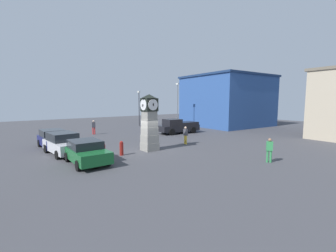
# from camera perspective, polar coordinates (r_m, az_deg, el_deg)

# --- Properties ---
(ground_plane) EXTENTS (78.38, 78.38, 0.00)m
(ground_plane) POSITION_cam_1_polar(r_m,az_deg,el_deg) (18.74, -4.95, -6.26)
(ground_plane) COLOR #424247
(clock_tower) EXTENTS (1.44, 1.40, 4.63)m
(clock_tower) POSITION_cam_1_polar(r_m,az_deg,el_deg) (18.52, -4.74, 0.74)
(clock_tower) COLOR gray
(clock_tower) RESTS_ON ground_plane
(bollard_near_tower) EXTENTS (0.26, 0.26, 0.97)m
(bollard_near_tower) POSITION_cam_1_polar(r_m,az_deg,el_deg) (17.13, -21.23, -6.20)
(bollard_near_tower) COLOR brown
(bollard_near_tower) RESTS_ON ground_plane
(bollard_mid_row) EXTENTS (0.24, 0.24, 1.02)m
(bollard_mid_row) POSITION_cam_1_polar(r_m,az_deg,el_deg) (17.12, -16.01, -5.93)
(bollard_mid_row) COLOR maroon
(bollard_mid_row) RESTS_ON ground_plane
(bollard_far_row) EXTENTS (0.29, 0.29, 1.10)m
(bollard_far_row) POSITION_cam_1_polar(r_m,az_deg,el_deg) (17.37, -11.73, -5.51)
(bollard_far_row) COLOR maroon
(bollard_far_row) RESTS_ON ground_plane
(car_navy_sedan) EXTENTS (4.35, 2.09, 1.59)m
(car_navy_sedan) POSITION_cam_1_polar(r_m,az_deg,el_deg) (22.06, -27.10, -2.90)
(car_navy_sedan) COLOR navy
(car_navy_sedan) RESTS_ON ground_plane
(car_near_tower) EXTENTS (4.49, 2.35, 1.64)m
(car_near_tower) POSITION_cam_1_polar(r_m,az_deg,el_deg) (19.22, -24.99, -4.00)
(car_near_tower) COLOR silver
(car_near_tower) RESTS_ON ground_plane
(car_by_building) EXTENTS (4.09, 2.10, 1.51)m
(car_by_building) POSITION_cam_1_polar(r_m,az_deg,el_deg) (15.75, -19.99, -6.17)
(car_by_building) COLOR #19602D
(car_by_building) RESTS_ON ground_plane
(pickup_truck) EXTENTS (2.59, 5.51, 1.85)m
(pickup_truck) POSITION_cam_1_polar(r_m,az_deg,el_deg) (28.42, 2.61, -0.00)
(pickup_truck) COLOR black
(pickup_truck) RESTS_ON ground_plane
(pedestrian_near_bench) EXTENTS (0.42, 0.28, 1.69)m
(pedestrian_near_bench) POSITION_cam_1_polar(r_m,az_deg,el_deg) (21.32, 4.48, -2.06)
(pedestrian_near_bench) COLOR gold
(pedestrian_near_bench) RESTS_ON ground_plane
(pedestrian_crossing_lot) EXTENTS (0.47, 0.42, 1.64)m
(pedestrian_crossing_lot) POSITION_cam_1_polar(r_m,az_deg,el_deg) (16.44, 24.36, -5.28)
(pedestrian_crossing_lot) COLOR #338C4C
(pedestrian_crossing_lot) RESTS_ON ground_plane
(pedestrian_by_cars) EXTENTS (0.34, 0.45, 1.75)m
(pedestrian_by_cars) POSITION_cam_1_polar(r_m,az_deg,el_deg) (28.93, -18.35, -0.06)
(pedestrian_by_cars) COLOR red
(pedestrian_by_cars) RESTS_ON ground_plane
(street_lamp_near_road) EXTENTS (0.50, 0.24, 6.73)m
(street_lamp_near_road) POSITION_cam_1_polar(r_m,az_deg,el_deg) (33.76, 2.44, 6.00)
(street_lamp_near_road) COLOR slate
(street_lamp_near_road) RESTS_ON ground_plane
(street_lamp_far_side) EXTENTS (0.50, 0.24, 5.67)m
(street_lamp_far_side) POSITION_cam_1_polar(r_m,az_deg,el_deg) (36.94, -7.36, 5.14)
(street_lamp_far_side) COLOR #333338
(street_lamp_far_side) RESTS_ON ground_plane
(warehouse_blue_far) EXTENTS (12.36, 12.82, 8.18)m
(warehouse_blue_far) POSITION_cam_1_polar(r_m,az_deg,el_deg) (39.04, 14.74, 6.20)
(warehouse_blue_far) COLOR #2D5193
(warehouse_blue_far) RESTS_ON ground_plane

